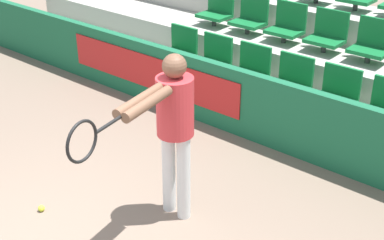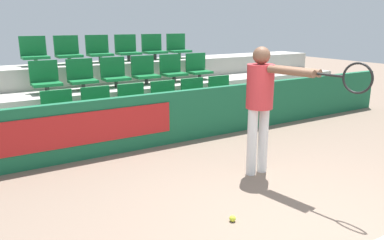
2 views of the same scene
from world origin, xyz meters
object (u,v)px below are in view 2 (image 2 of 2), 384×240
stadium_chair_5 (221,92)px  stadium_chair_15 (127,49)px  stadium_chair_17 (178,47)px  stadium_chair_6 (45,79)px  stadium_chair_13 (68,51)px  stadium_chair_14 (99,50)px  tennis_ball (233,218)px  stadium_chair_7 (82,76)px  stadium_chair_8 (115,74)px  stadium_chair_9 (145,72)px  stadium_chair_10 (172,70)px  tennis_player (264,97)px  stadium_chair_12 (34,53)px  stadium_chair_3 (165,98)px  stadium_chair_2 (133,102)px  stadium_chair_11 (198,68)px  stadium_chair_16 (153,48)px  stadium_chair_4 (195,95)px  stadium_chair_0 (59,110)px  stadium_chair_1 (98,106)px

stadium_chair_5 → stadium_chair_15: bearing=125.5°
stadium_chair_15 → stadium_chair_17: 1.24m
stadium_chair_15 → stadium_chair_5: bearing=-54.5°
stadium_chair_6 → stadium_chair_13: 1.14m
stadium_chair_14 → tennis_ball: stadium_chair_14 is taller
stadium_chair_7 → stadium_chair_8: 0.62m
stadium_chair_9 → stadium_chair_10: (0.62, 0.00, 0.00)m
tennis_player → stadium_chair_10: bearing=72.1°
stadium_chair_12 → tennis_ball: size_ratio=8.34×
stadium_chair_13 → stadium_chair_3: bearing=-54.5°
stadium_chair_2 → stadium_chair_8: stadium_chair_8 is taller
tennis_player → stadium_chair_14: bearing=90.7°
stadium_chair_11 → tennis_ball: 4.73m
stadium_chair_17 → stadium_chair_15: bearing=180.0°
stadium_chair_7 → stadium_chair_9: same height
stadium_chair_7 → stadium_chair_9: bearing=0.0°
stadium_chair_16 → tennis_player: size_ratio=0.33×
stadium_chair_14 → stadium_chair_16: 1.24m
stadium_chair_9 → stadium_chair_15: stadium_chair_15 is taller
stadium_chair_6 → stadium_chair_4: bearing=-19.3°
stadium_chair_0 → tennis_player: bearing=-50.4°
stadium_chair_2 → stadium_chair_3: size_ratio=1.00×
stadium_chair_12 → stadium_chair_8: bearing=-35.0°
stadium_chair_7 → stadium_chair_16: 2.09m
stadium_chair_10 → stadium_chair_16: stadium_chair_16 is taller
stadium_chair_16 → stadium_chair_8: bearing=-145.0°
stadium_chair_8 → stadium_chair_17: (1.87, 0.87, 0.39)m
stadium_chair_3 → tennis_player: tennis_player is taller
stadium_chair_4 → stadium_chair_7: 2.09m
stadium_chair_16 → stadium_chair_4: bearing=-90.0°
stadium_chair_17 → tennis_ball: size_ratio=8.34×
stadium_chair_10 → stadium_chair_14: 1.57m
stadium_chair_6 → stadium_chair_12: size_ratio=1.00×
stadium_chair_5 → stadium_chair_10: (-0.62, 0.87, 0.39)m
stadium_chair_5 → stadium_chair_12: (-3.11, 1.74, 0.77)m
stadium_chair_0 → stadium_chair_14: stadium_chair_14 is taller
stadium_chair_14 → stadium_chair_16: size_ratio=1.00×
stadium_chair_2 → stadium_chair_4: 1.24m
stadium_chair_7 → stadium_chair_4: bearing=-25.0°
stadium_chair_3 → stadium_chair_10: size_ratio=1.00×
tennis_ball → stadium_chair_15: bearing=79.5°
stadium_chair_0 → stadium_chair_13: 2.00m
stadium_chair_16 → stadium_chair_12: bearing=180.0°
stadium_chair_8 → tennis_ball: stadium_chair_8 is taller
stadium_chair_1 → stadium_chair_2: same height
stadium_chair_16 → stadium_chair_1: bearing=-137.0°
stadium_chair_3 → stadium_chair_15: 1.91m
stadium_chair_12 → stadium_chair_6: bearing=-90.0°
stadium_chair_6 → tennis_player: size_ratio=0.33×
stadium_chair_4 → tennis_player: (-0.48, -2.43, 0.42)m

